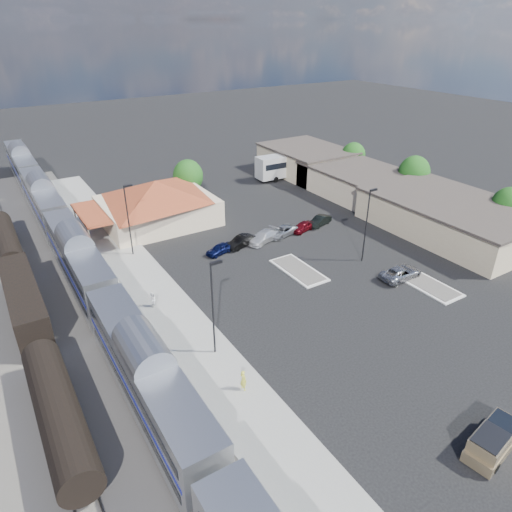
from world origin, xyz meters
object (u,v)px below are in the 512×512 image
suv (401,273)px  coach_bus (291,163)px  pickup_truck (495,439)px  station_depot (157,202)px

suv → coach_bus: bearing=-18.1°
suv → coach_bus: (11.39, 36.92, 1.79)m
pickup_truck → coach_bus: 60.99m
station_depot → coach_bus: 29.54m
suv → station_depot: bearing=29.3°
station_depot → pickup_truck: bearing=-84.1°
station_depot → coach_bus: station_depot is taller
station_depot → suv: 34.16m
station_depot → coach_bus: (28.56, 7.49, -0.62)m
pickup_truck → suv: size_ratio=1.10×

